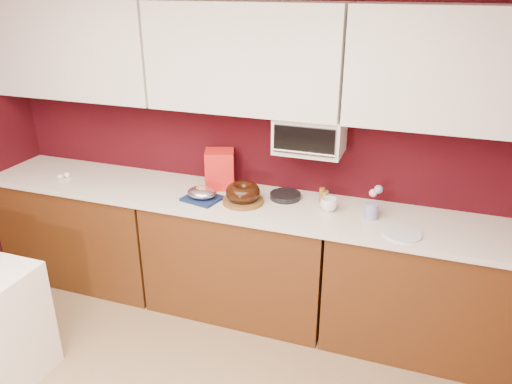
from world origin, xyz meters
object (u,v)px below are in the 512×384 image
at_px(pandoro_box, 220,169).
at_px(bundt_cake, 243,192).
at_px(blue_jar, 371,211).
at_px(flower_vase, 372,206).
at_px(foil_ham_nest, 202,192).
at_px(toaster_oven, 310,134).
at_px(coffee_mug, 329,203).

bearing_deg(pandoro_box, bundt_cake, -59.63).
xyz_separation_m(blue_jar, flower_vase, (-0.01, 0.07, 0.00)).
bearing_deg(flower_vase, blue_jar, -84.91).
bearing_deg(foil_ham_nest, pandoro_box, 84.15).
xyz_separation_m(pandoro_box, flower_vase, (1.12, -0.09, -0.09)).
height_order(toaster_oven, coffee_mug, toaster_oven).
height_order(bundt_cake, foil_ham_nest, bundt_cake).
xyz_separation_m(bundt_cake, blue_jar, (0.86, 0.05, -0.03)).
relative_size(coffee_mug, blue_jar, 1.02).
height_order(foil_ham_nest, blue_jar, blue_jar).
height_order(coffee_mug, blue_jar, coffee_mug).
height_order(bundt_cake, blue_jar, bundt_cake).
distance_m(toaster_oven, foil_ham_nest, 0.85).
relative_size(bundt_cake, flower_vase, 2.25).
bearing_deg(bundt_cake, pandoro_box, 140.94).
relative_size(foil_ham_nest, pandoro_box, 0.75).
relative_size(blue_jar, flower_vase, 0.99).
height_order(foil_ham_nest, pandoro_box, pandoro_box).
distance_m(toaster_oven, bundt_cake, 0.60).
xyz_separation_m(toaster_oven, flower_vase, (0.46, -0.09, -0.42)).
height_order(toaster_oven, bundt_cake, toaster_oven).
relative_size(coffee_mug, flower_vase, 1.02).
bearing_deg(coffee_mug, foil_ham_nest, -172.19).
xyz_separation_m(toaster_oven, blue_jar, (0.46, -0.16, -0.42)).
bearing_deg(blue_jar, flower_vase, 95.09).
relative_size(foil_ham_nest, blue_jar, 2.00).
xyz_separation_m(toaster_oven, coffee_mug, (0.18, -0.14, -0.42)).
bearing_deg(toaster_oven, flower_vase, -11.06).
xyz_separation_m(toaster_oven, bundt_cake, (-0.40, -0.21, -0.39)).
relative_size(toaster_oven, foil_ham_nest, 2.14).
xyz_separation_m(foil_ham_nest, coffee_mug, (0.87, 0.12, -0.00)).
distance_m(pandoro_box, flower_vase, 1.13).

